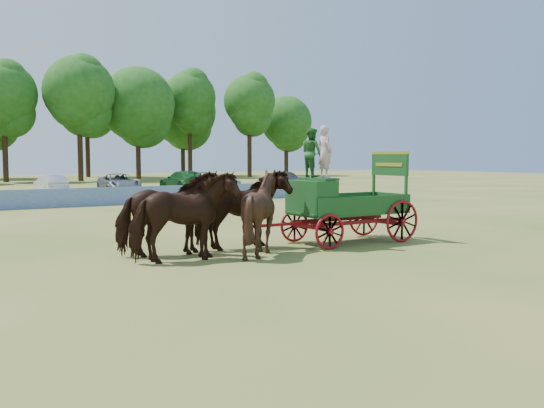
# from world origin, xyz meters

# --- Properties ---
(ground) EXTENTS (160.00, 160.00, 0.00)m
(ground) POSITION_xyz_m (0.00, 0.00, 0.00)
(ground) COLOR olive
(ground) RESTS_ON ground
(horse_lead_left) EXTENTS (2.93, 1.41, 2.44)m
(horse_lead_left) POSITION_xyz_m (-4.26, -1.64, 1.22)
(horse_lead_left) COLOR black
(horse_lead_left) RESTS_ON ground
(horse_lead_right) EXTENTS (3.06, 1.74, 2.44)m
(horse_lead_right) POSITION_xyz_m (-4.26, -0.54, 1.22)
(horse_lead_right) COLOR black
(horse_lead_right) RESTS_ON ground
(horse_wheel_left) EXTENTS (2.29, 2.05, 2.45)m
(horse_wheel_left) POSITION_xyz_m (-1.86, -1.64, 1.22)
(horse_wheel_left) COLOR black
(horse_wheel_left) RESTS_ON ground
(horse_wheel_right) EXTENTS (2.95, 1.46, 2.44)m
(horse_wheel_right) POSITION_xyz_m (-1.86, -0.54, 1.22)
(horse_wheel_right) COLOR black
(horse_wheel_right) RESTS_ON ground
(farm_dray) EXTENTS (5.99, 2.00, 3.78)m
(farm_dray) POSITION_xyz_m (1.09, -1.07, 1.67)
(farm_dray) COLOR maroon
(farm_dray) RESTS_ON ground
(sponsor_banner) EXTENTS (26.00, 0.08, 1.05)m
(sponsor_banner) POSITION_xyz_m (-1.00, 18.00, 0.53)
(sponsor_banner) COLOR #1C4099
(sponsor_banner) RESTS_ON ground
(parked_cars) EXTENTS (47.10, 6.56, 1.65)m
(parked_cars) POSITION_xyz_m (-3.48, 29.96, 0.75)
(parked_cars) COLOR silver
(parked_cars) RESTS_ON ground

